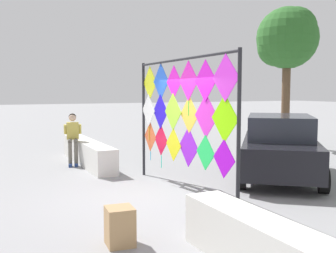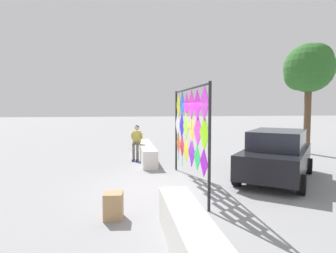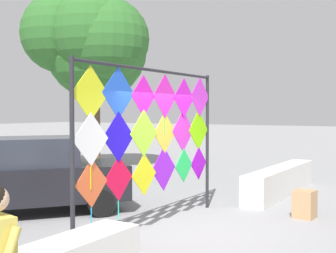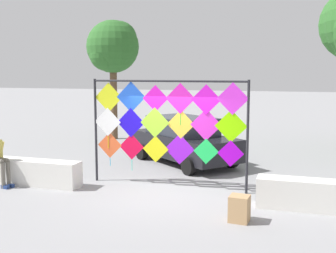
{
  "view_description": "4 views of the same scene",
  "coord_description": "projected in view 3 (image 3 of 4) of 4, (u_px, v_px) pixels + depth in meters",
  "views": [
    {
      "loc": [
        7.66,
        -3.39,
        2.26
      ],
      "look_at": [
        0.02,
        0.26,
        1.5
      ],
      "focal_mm": 43.54,
      "sensor_mm": 36.0,
      "label": 1
    },
    {
      "loc": [
        8.29,
        -1.31,
        2.4
      ],
      "look_at": [
        -0.14,
        0.0,
        1.8
      ],
      "focal_mm": 30.9,
      "sensor_mm": 36.0,
      "label": 2
    },
    {
      "loc": [
        -7.31,
        -3.95,
        2.18
      ],
      "look_at": [
        -0.43,
        0.16,
        1.9
      ],
      "focal_mm": 49.69,
      "sensor_mm": 36.0,
      "label": 3
    },
    {
      "loc": [
        3.24,
        -10.19,
        3.16
      ],
      "look_at": [
        -0.0,
        0.28,
        1.73
      ],
      "focal_mm": 44.91,
      "sensor_mm": 36.0,
      "label": 4
    }
  ],
  "objects": [
    {
      "name": "cardboard_box_large",
      "position": [
        305.0,
        204.0,
        9.42
      ],
      "size": [
        0.44,
        0.43,
        0.56
      ],
      "primitive_type": "cube",
      "rotation": [
        0.0,
        0.0,
        -0.09
      ],
      "color": "tan",
      "rests_on": "ground"
    },
    {
      "name": "kite_display_rack",
      "position": [
        154.0,
        129.0,
        8.52
      ],
      "size": [
        4.41,
        0.11,
        2.96
      ],
      "color": "#232328",
      "rests_on": "ground"
    },
    {
      "name": "ground",
      "position": [
        188.0,
        231.0,
        8.37
      ],
      "size": [
        120.0,
        120.0,
        0.0
      ],
      "primitive_type": "plane",
      "color": "gray"
    },
    {
      "name": "tree_palm_like",
      "position": [
        91.0,
        41.0,
        16.95
      ],
      "size": [
        4.29,
        4.8,
        6.5
      ],
      "color": "brown",
      "rests_on": "ground"
    },
    {
      "name": "plaza_ledge_right",
      "position": [
        281.0,
        181.0,
        12.1
      ],
      "size": [
        4.28,
        0.57,
        0.71
      ],
      "primitive_type": "cube",
      "color": "silver",
      "rests_on": "ground"
    },
    {
      "name": "parked_car",
      "position": [
        24.0,
        175.0,
        9.83
      ],
      "size": [
        4.35,
        3.97,
        1.61
      ],
      "color": "black",
      "rests_on": "ground"
    }
  ]
}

